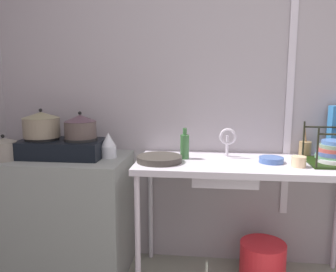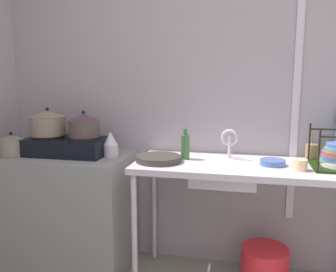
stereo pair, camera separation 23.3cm
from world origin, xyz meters
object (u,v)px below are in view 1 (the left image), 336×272
frying_pan (159,159)px  utensil_jar (305,149)px  pot_on_right_burner (80,126)px  small_bowl_on_drainboard (271,160)px  bottle_by_sink (185,146)px  percolator (108,146)px  pot_on_left_burner (41,124)px  dish_rack (333,154)px  cup_by_rack (299,162)px  sink_basin (224,172)px  faucet (228,138)px  pot_beside_stove (4,149)px  bucket_on_floor (262,261)px  stove (62,148)px

frying_pan → utensil_jar: 1.04m
pot_on_right_burner → small_bowl_on_drainboard: (1.28, -0.00, -0.20)m
bottle_by_sink → pot_on_right_burner: bearing=-176.3°
percolator → small_bowl_on_drainboard: bearing=-0.9°
pot_on_left_burner → dish_rack: bearing=0.5°
cup_by_rack → utensil_jar: (0.12, 0.33, 0.02)m
sink_basin → utensil_jar: (0.57, 0.27, 0.11)m
small_bowl_on_drainboard → pot_on_right_burner: bearing=179.8°
pot_on_left_burner → dish_rack: 1.96m
faucet → dish_rack: dish_rack is taller
pot_on_right_burner → percolator: pot_on_right_burner is taller
dish_rack → bottle_by_sink: bearing=178.2°
dish_rack → bottle_by_sink: 0.96m
bottle_by_sink → pot_beside_stove: bearing=-171.5°
dish_rack → utensil_jar: (-0.12, 0.21, -0.01)m
percolator → small_bowl_on_drainboard: 1.09m
sink_basin → bucket_on_floor: sink_basin is taller
stove → pot_on_right_burner: bearing=0.0°
pot_on_right_burner → cup_by_rack: (1.43, -0.10, -0.18)m
percolator → faucet: size_ratio=0.85×
pot_on_left_burner → sink_basin: (1.26, -0.04, -0.29)m
stove → sink_basin: 1.13m
frying_pan → dish_rack: bearing=4.3°
stove → pot_beside_stove: 0.37m
percolator → utensil_jar: size_ratio=0.83×
dish_rack → utensil_jar: dish_rack is taller
pot_on_left_burner → percolator: size_ratio=1.45×
bucket_on_floor → cup_by_rack: bearing=-40.1°
pot_on_right_burner → pot_beside_stove: (-0.49, -0.13, -0.14)m
percolator → pot_on_right_burner: bearing=-175.9°
pot_beside_stove → dish_rack: (2.16, 0.15, -0.01)m
stove → faucet: faucet is taller
pot_beside_stove → cup_by_rack: (1.92, 0.04, -0.04)m
percolator → bucket_on_floor: percolator is taller
pot_on_right_burner → stove: bearing=-180.0°
small_bowl_on_drainboard → utensil_jar: utensil_jar is taller
percolator → sink_basin: bearing=-4.1°
pot_beside_stove → dish_rack: bearing=4.0°
sink_basin → bucket_on_floor: size_ratio=1.28×
pot_beside_stove → faucet: bearing=9.5°
frying_pan → dish_rack: 1.12m
pot_on_right_burner → utensil_jar: bearing=8.3°
bottle_by_sink → utensil_jar: size_ratio=1.00×
percolator → faucet: 0.82m
frying_pan → utensil_jar: utensil_jar is taller
pot_on_right_burner → bucket_on_floor: 1.57m
pot_beside_stove → utensil_jar: bearing=10.1°
faucet → bottle_by_sink: size_ratio=0.98×
faucet → cup_by_rack: 0.49m
sink_basin → cup_by_rack: bearing=-6.9°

